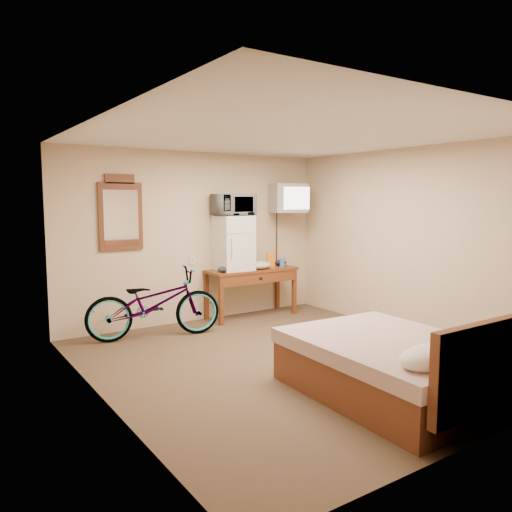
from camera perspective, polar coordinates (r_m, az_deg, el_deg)
name	(u,v)px	position (r m, az deg, el deg)	size (l,w,h in m)	color
room	(292,250)	(5.51, 4.12, 0.67)	(4.60, 4.64, 2.50)	#4F3D27
desk	(253,276)	(7.66, -0.39, -2.31)	(1.44, 0.56, 0.75)	brown
mini_fridge	(234,243)	(7.48, -2.59, 1.50)	(0.51, 0.50, 0.82)	white
microwave	(233,205)	(7.45, -2.61, 5.87)	(0.58, 0.39, 0.32)	white
snack_bag	(271,260)	(7.79, 1.69, -0.46)	(0.12, 0.07, 0.23)	orange
blue_cup	(282,262)	(7.88, 3.00, -0.74)	(0.08, 0.08, 0.14)	#386AC1
cloth_cream	(260,265)	(7.63, 0.42, -1.05)	(0.38, 0.29, 0.12)	beige
cloth_dark_a	(225,269)	(7.28, -3.55, -1.53)	(0.24, 0.18, 0.09)	black
cloth_dark_b	(280,263)	(8.04, 2.80, -0.75)	(0.21, 0.17, 0.10)	black
crt_television	(288,198)	(7.99, 3.67, 6.60)	(0.62, 0.66, 0.46)	black
wall_mirror	(121,214)	(6.96, -15.22, 4.69)	(0.60, 0.04, 1.02)	brown
bicycle	(154,303)	(6.67, -11.57, -5.31)	(0.61, 1.75, 0.92)	black
bed	(398,365)	(4.84, 15.96, -11.94)	(1.51, 1.98, 0.90)	brown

